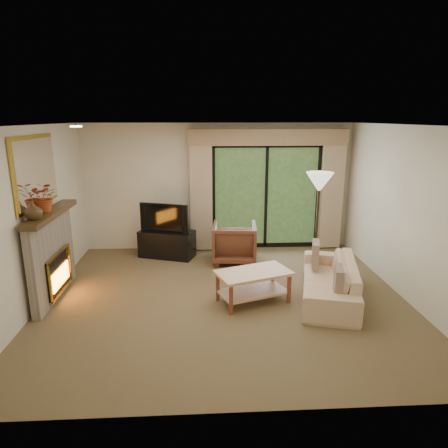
{
  "coord_description": "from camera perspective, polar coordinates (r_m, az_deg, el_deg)",
  "views": [
    {
      "loc": [
        -0.34,
        -5.67,
        2.71
      ],
      "look_at": [
        0.0,
        0.3,
        1.1
      ],
      "focal_mm": 32.0,
      "sensor_mm": 36.0,
      "label": 1
    }
  ],
  "objects": [
    {
      "name": "floor",
      "position": [
        6.29,
        0.16,
        -10.43
      ],
      "size": [
        5.5,
        5.5,
        0.0
      ],
      "primitive_type": "plane",
      "color": "brown",
      "rests_on": "ground"
    },
    {
      "name": "ceiling",
      "position": [
        5.68,
        0.18,
        13.96
      ],
      "size": [
        5.5,
        5.5,
        0.0
      ],
      "primitive_type": "plane",
      "rotation": [
        3.14,
        0.0,
        0.0
      ],
      "color": "silver",
      "rests_on": "ground"
    },
    {
      "name": "wall_back",
      "position": [
        8.3,
        -0.87,
        5.27
      ],
      "size": [
        5.0,
        0.0,
        5.0
      ],
      "primitive_type": "plane",
      "rotation": [
        1.57,
        0.0,
        0.0
      ],
      "color": "beige",
      "rests_on": "ground"
    },
    {
      "name": "wall_front",
      "position": [
        3.49,
        2.65,
        -8.77
      ],
      "size": [
        5.0,
        0.0,
        5.0
      ],
      "primitive_type": "plane",
      "rotation": [
        -1.57,
        0.0,
        0.0
      ],
      "color": "beige",
      "rests_on": "ground"
    },
    {
      "name": "wall_left",
      "position": [
        6.32,
        -25.57,
        0.68
      ],
      "size": [
        0.0,
        5.0,
        5.0
      ],
      "primitive_type": "plane",
      "rotation": [
        1.57,
        0.0,
        1.57
      ],
      "color": "beige",
      "rests_on": "ground"
    },
    {
      "name": "wall_right",
      "position": [
        6.61,
        24.71,
        1.35
      ],
      "size": [
        0.0,
        5.0,
        5.0
      ],
      "primitive_type": "plane",
      "rotation": [
        1.57,
        0.0,
        -1.57
      ],
      "color": "beige",
      "rests_on": "ground"
    },
    {
      "name": "fireplace",
      "position": [
        6.62,
        -23.38,
        -4.03
      ],
      "size": [
        0.24,
        1.7,
        1.37
      ],
      "primitive_type": null,
      "color": "gray",
      "rests_on": "floor"
    },
    {
      "name": "mirror",
      "position": [
        6.38,
        -25.27,
        6.8
      ],
      "size": [
        0.07,
        1.45,
        1.02
      ],
      "primitive_type": null,
      "color": "gold",
      "rests_on": "wall_left"
    },
    {
      "name": "sliding_door",
      "position": [
        8.39,
        6.01,
        3.91
      ],
      "size": [
        2.26,
        0.1,
        2.16
      ],
      "primitive_type": null,
      "color": "black",
      "rests_on": "floor"
    },
    {
      "name": "curtain_left",
      "position": [
        8.15,
        -3.28,
        4.36
      ],
      "size": [
        0.45,
        0.18,
        2.35
      ],
      "primitive_type": "cube",
      "color": "tan",
      "rests_on": "floor"
    },
    {
      "name": "curtain_right",
      "position": [
        8.59,
        15.1,
        4.41
      ],
      "size": [
        0.45,
        0.18,
        2.35
      ],
      "primitive_type": "cube",
      "color": "tan",
      "rests_on": "floor"
    },
    {
      "name": "cornice",
      "position": [
        8.15,
        6.35,
        12.22
      ],
      "size": [
        3.2,
        0.24,
        0.32
      ],
      "primitive_type": "cube",
      "color": "#A5815D",
      "rests_on": "wall_back"
    },
    {
      "name": "media_console",
      "position": [
        8.04,
        -8.12,
        -2.81
      ],
      "size": [
        1.16,
        0.8,
        0.53
      ],
      "primitive_type": "cube",
      "rotation": [
        0.0,
        0.0,
        -0.33
      ],
      "color": "black",
      "rests_on": "floor"
    },
    {
      "name": "tv",
      "position": [
        7.89,
        -8.27,
        1.01
      ],
      "size": [
        0.98,
        0.44,
        0.57
      ],
      "primitive_type": "imported",
      "rotation": [
        0.0,
        0.0,
        -0.33
      ],
      "color": "black",
      "rests_on": "media_console"
    },
    {
      "name": "armchair",
      "position": [
        7.66,
        1.49,
        -2.65
      ],
      "size": [
        0.88,
        0.91,
        0.76
      ],
      "primitive_type": "imported",
      "rotation": [
        0.0,
        0.0,
        3.05
      ],
      "color": "brown",
      "rests_on": "floor"
    },
    {
      "name": "sofa",
      "position": [
        6.42,
        14.8,
        -7.61
      ],
      "size": [
        1.27,
        2.13,
        0.58
      ],
      "primitive_type": "imported",
      "rotation": [
        0.0,
        0.0,
        -1.83
      ],
      "color": "beige",
      "rests_on": "floor"
    },
    {
      "name": "pillow_near",
      "position": [
        5.82,
        16.03,
        -7.86
      ],
      "size": [
        0.21,
        0.42,
        0.41
      ],
      "primitive_type": "cube",
      "rotation": [
        0.0,
        0.0,
        -0.26
      ],
      "color": "brown",
      "rests_on": "sofa"
    },
    {
      "name": "pillow_far",
      "position": [
        6.83,
        12.93,
        -4.16
      ],
      "size": [
        0.21,
        0.43,
        0.42
      ],
      "primitive_type": "cube",
      "rotation": [
        0.0,
        0.0,
        -0.26
      ],
      "color": "brown",
      "rests_on": "sofa"
    },
    {
      "name": "coffee_table",
      "position": [
        6.08,
        4.19,
        -8.92
      ],
      "size": [
        1.22,
        0.93,
        0.49
      ],
      "primitive_type": null,
      "rotation": [
        0.0,
        0.0,
        0.35
      ],
      "color": "#E8B081",
      "rests_on": "floor"
    },
    {
      "name": "floor_lamp",
      "position": [
        7.3,
        13.15,
        0.23
      ],
      "size": [
        0.62,
        0.62,
        1.78
      ],
      "primitive_type": null,
      "rotation": [
        0.0,
        0.0,
        -0.37
      ],
      "color": "beige",
      "rests_on": "floor"
    },
    {
      "name": "vase",
      "position": [
        5.94,
        -25.65,
        1.79
      ],
      "size": [
        0.26,
        0.26,
        0.26
      ],
      "primitive_type": "imported",
      "rotation": [
        0.0,
        0.0,
        -0.07
      ],
      "color": "#422F19",
      "rests_on": "fireplace"
    },
    {
      "name": "branches",
      "position": [
        6.33,
        -24.26,
        3.52
      ],
      "size": [
        0.43,
        0.38,
        0.44
      ],
      "primitive_type": "imported",
      "rotation": [
        0.0,
        0.0,
        -0.11
      ],
      "color": "#A63F1A",
      "rests_on": "fireplace"
    }
  ]
}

